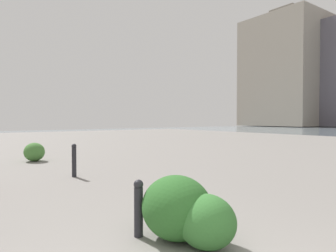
% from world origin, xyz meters
% --- Properties ---
extents(building_highrise, '(16.69, 15.32, 27.14)m').
position_xyz_m(building_highrise, '(37.79, -61.51, 12.54)').
color(building_highrise, '#9E9384').
rests_on(building_highrise, ground).
extents(bollard_near, '(0.13, 0.13, 0.77)m').
position_xyz_m(bollard_near, '(1.93, -0.58, 0.40)').
color(bollard_near, '#232328').
rests_on(bollard_near, ground).
extents(bollard_mid, '(0.13, 0.13, 0.90)m').
position_xyz_m(bollard_mid, '(6.44, -1.19, 0.47)').
color(bollard_mid, '#232328').
rests_on(bollard_mid, ground).
extents(shrub_low, '(0.98, 0.89, 0.84)m').
position_xyz_m(shrub_low, '(1.56, -0.94, 0.42)').
color(shrub_low, '#2D6628').
rests_on(shrub_low, ground).
extents(shrub_round, '(0.77, 0.70, 0.66)m').
position_xyz_m(shrub_round, '(1.14, -1.07, 0.33)').
color(shrub_round, '#387533').
rests_on(shrub_round, ground).
extents(shrub_wide, '(0.81, 0.73, 0.69)m').
position_xyz_m(shrub_wide, '(10.23, -0.95, 0.34)').
color(shrub_wide, '#477F38').
rests_on(shrub_wide, ground).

